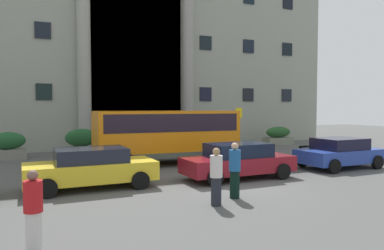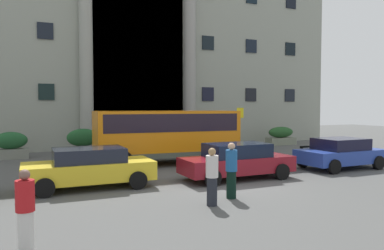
# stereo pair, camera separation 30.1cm
# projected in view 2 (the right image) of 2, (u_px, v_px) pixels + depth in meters

# --- Properties ---
(ground_plane) EXTENTS (80.00, 64.00, 0.12)m
(ground_plane) POSITION_uv_depth(u_px,v_px,m) (225.00, 186.00, 13.47)
(ground_plane) COLOR #4D4D4C
(office_building_facade) EXTENTS (32.33, 9.68, 16.99)m
(office_building_facade) POSITION_uv_depth(u_px,v_px,m) (119.00, 34.00, 29.09)
(office_building_facade) COLOR gray
(office_building_facade) RESTS_ON ground_plane
(orange_minibus) EXTENTS (6.98, 2.98, 2.61)m
(orange_minibus) POSITION_uv_depth(u_px,v_px,m) (167.00, 132.00, 18.33)
(orange_minibus) COLOR orange
(orange_minibus) RESTS_ON ground_plane
(bus_stop_sign) EXTENTS (0.44, 0.08, 2.76)m
(bus_stop_sign) POSITION_uv_depth(u_px,v_px,m) (240.00, 126.00, 21.95)
(bus_stop_sign) COLOR #9A9C1B
(bus_stop_sign) RESTS_ON ground_plane
(hedge_planter_far_east) EXTENTS (1.79, 0.83, 1.46)m
(hedge_planter_far_east) POSITION_uv_depth(u_px,v_px,m) (11.00, 146.00, 20.08)
(hedge_planter_far_east) COLOR gray
(hedge_planter_far_east) RESTS_ON ground_plane
(hedge_planter_west) EXTENTS (2.18, 0.87, 1.34)m
(hedge_planter_west) POSITION_uv_depth(u_px,v_px,m) (281.00, 136.00, 27.46)
(hedge_planter_west) COLOR gray
(hedge_planter_west) RESTS_ON ground_plane
(hedge_planter_far_west) EXTENTS (1.80, 0.80, 1.41)m
(hedge_planter_far_west) POSITION_uv_depth(u_px,v_px,m) (194.00, 140.00, 24.04)
(hedge_planter_far_west) COLOR slate
(hedge_planter_far_west) RESTS_ON ground_plane
(hedge_planter_east) EXTENTS (1.86, 0.70, 1.57)m
(hedge_planter_east) POSITION_uv_depth(u_px,v_px,m) (83.00, 143.00, 21.25)
(hedge_planter_east) COLOR #70615A
(hedge_planter_east) RESTS_ON ground_plane
(parked_estate_mid) EXTENTS (4.46, 1.98, 1.40)m
(parked_estate_mid) POSITION_uv_depth(u_px,v_px,m) (237.00, 161.00, 14.52)
(parked_estate_mid) COLOR maroon
(parked_estate_mid) RESTS_ON ground_plane
(parked_sedan_far) EXTENTS (3.97, 2.19, 1.39)m
(parked_sedan_far) POSITION_uv_depth(u_px,v_px,m) (340.00, 153.00, 16.96)
(parked_sedan_far) COLOR #243D9A
(parked_sedan_far) RESTS_ON ground_plane
(parked_sedan_second) EXTENTS (4.39, 2.05, 1.40)m
(parked_sedan_second) POSITION_uv_depth(u_px,v_px,m) (89.00, 167.00, 12.92)
(parked_sedan_second) COLOR gold
(parked_sedan_second) RESTS_ON ground_plane
(motorcycle_near_kerb) EXTENTS (1.95, 0.55, 0.89)m
(motorcycle_near_kerb) POSITION_uv_depth(u_px,v_px,m) (307.00, 153.00, 19.07)
(motorcycle_near_kerb) COLOR black
(motorcycle_near_kerb) RESTS_ON ground_plane
(pedestrian_man_red_shirt) EXTENTS (0.36, 0.36, 1.72)m
(pedestrian_man_red_shirt) POSITION_uv_depth(u_px,v_px,m) (231.00, 170.00, 11.43)
(pedestrian_man_red_shirt) COLOR black
(pedestrian_man_red_shirt) RESTS_ON ground_plane
(pedestrian_child_trailing) EXTENTS (0.36, 0.36, 1.61)m
(pedestrian_child_trailing) POSITION_uv_depth(u_px,v_px,m) (25.00, 210.00, 7.25)
(pedestrian_child_trailing) COLOR beige
(pedestrian_child_trailing) RESTS_ON ground_plane
(pedestrian_woman_with_bag) EXTENTS (0.36, 0.36, 1.66)m
(pedestrian_woman_with_bag) POSITION_uv_depth(u_px,v_px,m) (212.00, 177.00, 10.60)
(pedestrian_woman_with_bag) COLOR #1F222A
(pedestrian_woman_with_bag) RESTS_ON ground_plane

